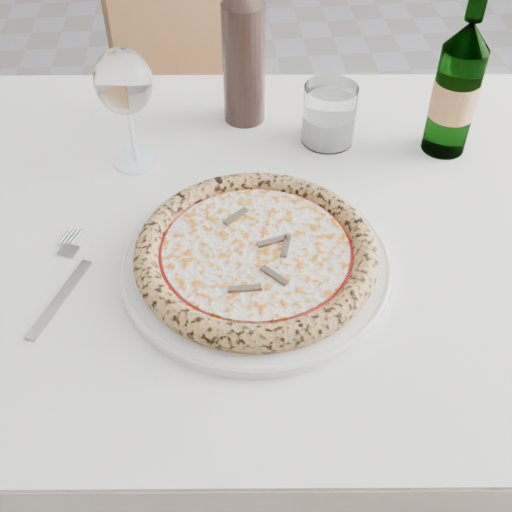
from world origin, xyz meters
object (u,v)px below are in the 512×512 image
object	(u,v)px
plate	(256,262)
beer_bottle	(456,89)
dining_table	(250,265)
pizza	(256,252)
wine_bottle	(244,52)
chair_far	(204,95)
tumbler	(329,118)
wine_glass	(124,84)

from	to	relation	value
plate	beer_bottle	distance (m)	0.41
dining_table	pizza	xyz separation A→B (m)	(-0.00, -0.10, 0.12)
dining_table	wine_bottle	distance (m)	0.33
wine_bottle	beer_bottle	bearing A→B (deg)	-20.73
dining_table	beer_bottle	size ratio (longest dim) A/B	5.40
pizza	chair_far	bearing A→B (deg)	93.68
plate	beer_bottle	size ratio (longest dim) A/B	1.33
pizza	beer_bottle	size ratio (longest dim) A/B	1.18
wine_bottle	dining_table	bearing A→B (deg)	-92.85
dining_table	tumbler	distance (m)	0.26
dining_table	plate	distance (m)	0.14
pizza	beer_bottle	bearing A→B (deg)	36.81
beer_bottle	pizza	bearing A→B (deg)	-143.19
chair_far	pizza	world-z (taller)	chair_far
wine_glass	wine_bottle	xyz separation A→B (m)	(0.18, 0.11, -0.01)
plate	wine_bottle	distance (m)	0.37
chair_far	wine_bottle	distance (m)	0.58
pizza	tumbler	xyz separation A→B (m)	(0.14, 0.28, 0.01)
chair_far	plate	bearing A→B (deg)	-86.32
dining_table	chair_far	world-z (taller)	chair_far
dining_table	pizza	bearing A→B (deg)	-90.00
beer_bottle	tumbler	bearing A→B (deg)	167.82
pizza	wine_bottle	bearing A→B (deg)	87.96
wine_glass	tumbler	distance (m)	0.32
dining_table	wine_glass	world-z (taller)	wine_glass
dining_table	wine_glass	distance (m)	0.32
pizza	tumbler	bearing A→B (deg)	63.21
dining_table	plate	bearing A→B (deg)	-90.00
chair_far	plate	distance (m)	0.85
pizza	wine_glass	world-z (taller)	wine_glass
plate	wine_bottle	world-z (taller)	wine_bottle
chair_far	pizza	xyz separation A→B (m)	(0.05, -0.82, 0.25)
chair_far	wine_bottle	bearing A→B (deg)	-82.01
pizza	wine_glass	xyz separation A→B (m)	(-0.16, 0.24, 0.11)
plate	pizza	world-z (taller)	pizza
chair_far	tumbler	distance (m)	0.63
pizza	wine_bottle	size ratio (longest dim) A/B	1.11
tumbler	beer_bottle	distance (m)	0.19
pizza	beer_bottle	world-z (taller)	beer_bottle
chair_far	wine_bottle	world-z (taller)	wine_bottle
beer_bottle	wine_glass	bearing A→B (deg)	179.18
chair_far	wine_bottle	xyz separation A→B (m)	(0.07, -0.46, 0.34)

